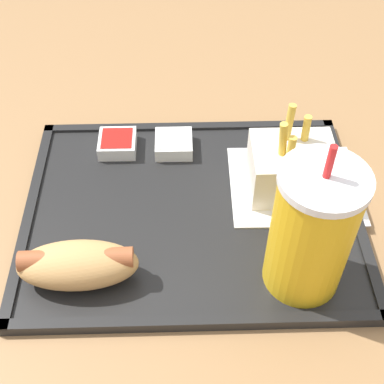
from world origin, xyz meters
name	(u,v)px	position (x,y,z in m)	size (l,w,h in m)	color
dining_table	(180,349)	(0.00, 0.00, 0.36)	(1.31, 1.08, 0.73)	olive
food_tray	(192,212)	(-0.02, 0.01, 0.73)	(0.40, 0.31, 0.01)	black
paper_napkin	(294,185)	(-0.15, -0.03, 0.74)	(0.16, 0.14, 0.00)	white
soda_cup	(312,231)	(-0.13, 0.10, 0.81)	(0.08, 0.08, 0.19)	gold
hot_dog_far	(78,264)	(0.10, 0.10, 0.76)	(0.13, 0.06, 0.05)	tan
fries_carton	(291,168)	(-0.14, -0.03, 0.77)	(0.10, 0.08, 0.11)	silver
sauce_cup_mayo	(171,144)	(0.00, -0.10, 0.75)	(0.05, 0.05, 0.02)	silver
sauce_cup_ketchup	(117,143)	(0.07, -0.10, 0.75)	(0.05, 0.05, 0.02)	silver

